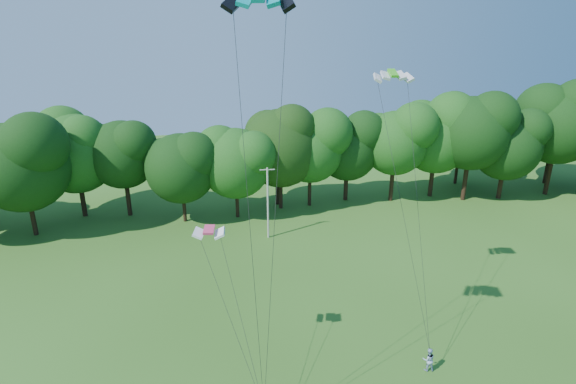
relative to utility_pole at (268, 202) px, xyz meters
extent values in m
cylinder|color=#B0AFA7|center=(0.00, 0.00, -0.13)|extent=(0.18, 0.18, 7.20)
cube|color=#B0AFA7|center=(0.00, 0.00, 3.29)|extent=(1.44, 0.24, 0.08)
imported|color=#97B1D2|center=(5.92, -20.46, -2.97)|extent=(0.84, 0.72, 1.52)
cube|color=green|center=(5.52, -13.61, 13.10)|extent=(2.50, 1.41, 0.48)
cube|color=#C63760|center=(-6.37, -17.23, 5.34)|extent=(1.86, 1.18, 0.28)
cylinder|color=black|center=(2.88, 7.51, -1.34)|extent=(0.48, 0.48, 4.79)
ellipsoid|color=black|center=(2.88, 7.51, 4.97)|extent=(9.57, 9.57, 10.44)
cylinder|color=#362315|center=(27.71, 11.08, -1.60)|extent=(0.44, 0.44, 4.26)
ellipsoid|color=#2B5D1C|center=(27.71, 11.08, 4.01)|extent=(8.52, 8.52, 9.29)
camera|label=1|loc=(-7.17, -39.92, 15.42)|focal=28.00mm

